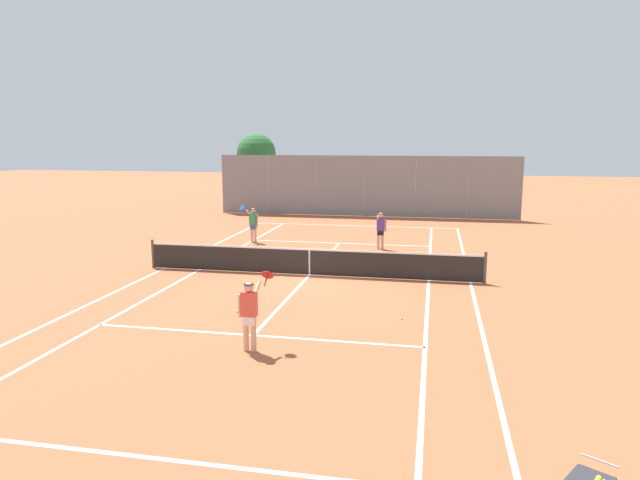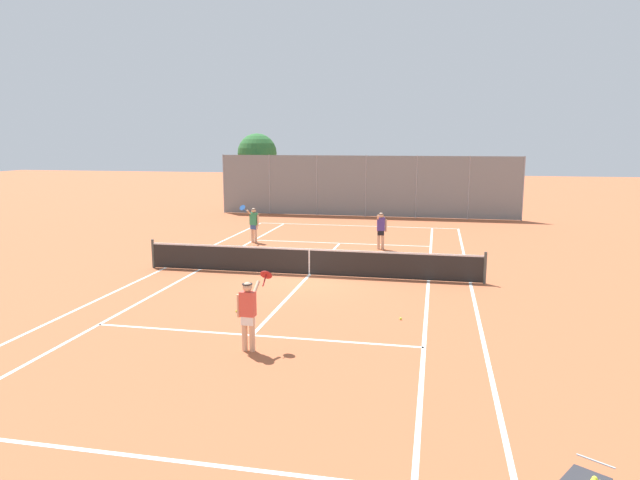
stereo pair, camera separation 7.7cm
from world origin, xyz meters
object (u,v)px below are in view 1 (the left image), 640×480
player_far_left (253,223)px  tree_behind_left (255,155)px  tennis_net (309,261)px  player_near_side (250,311)px  loose_tennis_ball_1 (237,311)px  player_far_right (381,228)px  loose_tennis_ball_0 (402,319)px

player_far_left → tree_behind_left: size_ratio=0.35×
tennis_net → player_near_side: size_ratio=6.76×
player_near_side → player_far_left: size_ratio=1.00×
player_far_left → tree_behind_left: 13.60m
tennis_net → loose_tennis_ball_1: 4.81m
tennis_net → player_far_right: player_far_right is taller
player_far_left → player_far_right: bearing=-4.8°
loose_tennis_ball_0 → loose_tennis_ball_1: 4.50m
player_near_side → loose_tennis_ball_0: 4.45m
player_near_side → loose_tennis_ball_1: size_ratio=26.88×
tree_behind_left → player_far_right: bearing=-53.2°
player_far_left → tree_behind_left: tree_behind_left is taller
player_near_side → player_far_right: size_ratio=1.11×
player_near_side → loose_tennis_ball_1: 3.12m
loose_tennis_ball_0 → tree_behind_left: 25.91m
player_near_side → tennis_net: bearing=92.0°
player_far_right → loose_tennis_ball_1: (-3.00, -10.01, -0.88)m
player_far_right → loose_tennis_ball_1: 10.49m
loose_tennis_ball_0 → player_far_right: bearing=98.7°
player_near_side → loose_tennis_ball_0: player_near_side is taller
loose_tennis_ball_0 → loose_tennis_ball_1: same height
player_near_side → loose_tennis_ball_1: player_near_side is taller
loose_tennis_ball_1 → tree_behind_left: (-6.88, 23.22, 3.65)m
player_far_right → loose_tennis_ball_0: size_ratio=24.24×
player_far_right → tree_behind_left: bearing=126.8°
loose_tennis_ball_0 → loose_tennis_ball_1: (-4.49, -0.23, 0.00)m
loose_tennis_ball_1 → tree_behind_left: tree_behind_left is taller
player_near_side → loose_tennis_ball_0: (3.22, 2.94, -0.89)m
player_far_right → loose_tennis_ball_1: size_ratio=24.24×
tree_behind_left → loose_tennis_ball_0: bearing=-63.7°
player_far_right → loose_tennis_ball_0: player_far_right is taller
player_far_right → tree_behind_left: 16.73m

